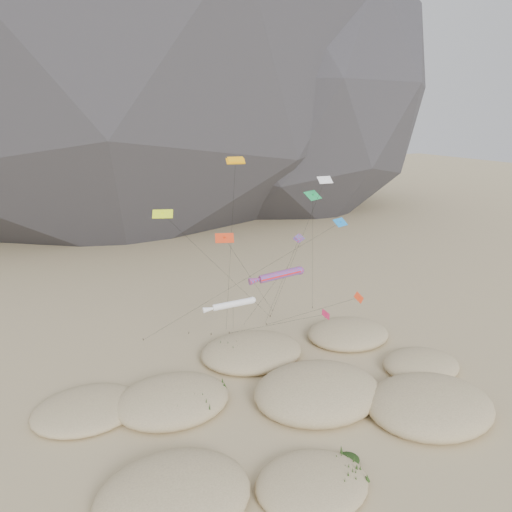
% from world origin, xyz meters
% --- Properties ---
extents(ground, '(500.00, 500.00, 0.00)m').
position_xyz_m(ground, '(0.00, 0.00, 0.00)').
color(ground, '#CCB789').
rests_on(ground, ground).
extents(dunes, '(48.94, 33.48, 3.97)m').
position_xyz_m(dunes, '(-1.09, 2.97, 0.73)').
color(dunes, '#CCB789').
rests_on(dunes, ground).
extents(dune_grass, '(42.59, 28.43, 1.51)m').
position_xyz_m(dune_grass, '(-2.13, 3.74, 0.82)').
color(dune_grass, black).
rests_on(dune_grass, ground).
extents(kite_stakes, '(27.50, 4.68, 0.30)m').
position_xyz_m(kite_stakes, '(2.14, 24.01, 0.15)').
color(kite_stakes, '#3F2D1E').
rests_on(kite_stakes, ground).
extents(rainbow_tube_kite, '(7.06, 14.12, 12.75)m').
position_xyz_m(rainbow_tube_kite, '(1.31, 10.52, 11.96)').
color(rainbow_tube_kite, '#FE1A1B').
rests_on(rainbow_tube_kite, ground).
extents(white_tube_kite, '(8.70, 12.78, 9.65)m').
position_xyz_m(white_tube_kite, '(-4.51, 11.21, 9.01)').
color(white_tube_kite, white).
rests_on(white_tube_kite, ground).
extents(orange_parafoil, '(2.41, 6.84, 25.28)m').
position_xyz_m(orange_parafoil, '(-1.03, 17.47, 24.50)').
color(orange_parafoil, '#FFA90D').
rests_on(orange_parafoil, ground).
extents(multi_parafoil, '(2.80, 13.08, 16.44)m').
position_xyz_m(multi_parafoil, '(4.33, 11.18, 15.81)').
color(multi_parafoil, red).
rests_on(multi_parafoil, ground).
extents(delta_kites, '(28.90, 20.14, 22.71)m').
position_xyz_m(delta_kites, '(4.12, 11.98, 15.86)').
color(delta_kites, red).
rests_on(delta_kites, ground).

